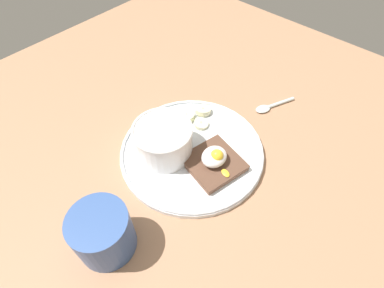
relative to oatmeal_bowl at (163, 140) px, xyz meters
The scene contains 10 objects.
ground_plane 7.67cm from the oatmeal_bowl, 46.03° to the right, with size 120.00×120.00×2.00cm, color #A27555.
plate 6.55cm from the oatmeal_bowl, 46.03° to the right, with size 28.77×28.77×1.60cm.
oatmeal_bowl is the anchor object (origin of this frame).
toast_slice 10.66cm from the oatmeal_bowl, 66.62° to the right, with size 11.62×11.62×1.40cm.
poached_egg 10.48cm from the oatmeal_bowl, 67.14° to the right, with size 5.06×6.72×3.47cm.
banana_slice_front 13.80cm from the oatmeal_bowl, ahead, with size 5.01×4.97×1.67cm.
banana_slice_left 10.55cm from the oatmeal_bowl, ahead, with size 3.99×4.05×1.44cm.
banana_slice_back 10.32cm from the oatmeal_bowl, 16.59° to the left, with size 4.38×4.44×1.54cm.
coffee_mug 20.19cm from the oatmeal_bowl, 161.68° to the right, with size 9.19×9.19×8.77cm.
spoon 27.50cm from the oatmeal_bowl, 18.20° to the right, with size 10.11×5.53×0.80cm.
Camera 1 is at (-27.53, -24.75, 50.30)cm, focal length 28.00 mm.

